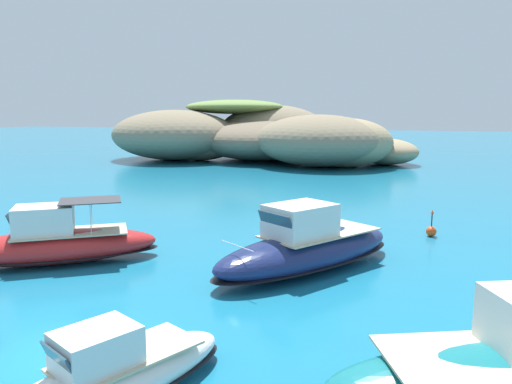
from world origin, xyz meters
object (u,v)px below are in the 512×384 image
object	(u,v)px
motorboat_red	(56,244)
motorboat_white	(109,377)
islet_small	(334,143)
channel_buoy	(431,230)
islet_large	(235,135)
motorboat_navy	(307,248)

from	to	relation	value
motorboat_red	motorboat_white	xyz separation A→B (m)	(9.05, -8.09, -0.26)
islet_small	channel_buoy	xyz separation A→B (m)	(12.60, -34.74, -2.61)
islet_small	motorboat_red	bearing A→B (deg)	-93.98
islet_small	motorboat_red	size ratio (longest dim) A/B	2.92
islet_large	motorboat_white	size ratio (longest dim) A/B	5.97
islet_large	islet_small	world-z (taller)	islet_large
islet_large	motorboat_navy	bearing A→B (deg)	-63.62
islet_large	motorboat_red	xyz separation A→B (m)	(12.90, -50.96, -2.66)
islet_large	motorboat_red	bearing A→B (deg)	-75.79
islet_small	motorboat_red	distance (m)	45.98
islet_large	motorboat_red	size ratio (longest dim) A/B	4.52
islet_large	motorboat_red	world-z (taller)	islet_large
motorboat_red	islet_small	bearing A→B (deg)	86.02
motorboat_white	islet_small	bearing A→B (deg)	96.20
motorboat_red	motorboat_white	size ratio (longest dim) A/B	1.32
islet_small	motorboat_white	distance (m)	54.27
islet_small	channel_buoy	distance (m)	37.05
islet_small	islet_large	bearing A→B (deg)	162.30
motorboat_red	channel_buoy	xyz separation A→B (m)	(15.79, 11.08, -0.56)
islet_large	islet_small	size ratio (longest dim) A/B	1.55
motorboat_red	channel_buoy	distance (m)	19.30
motorboat_red	motorboat_white	distance (m)	12.14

